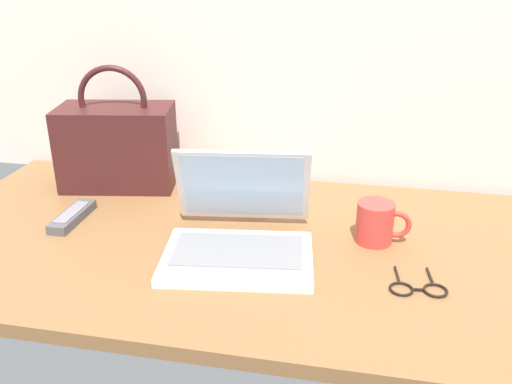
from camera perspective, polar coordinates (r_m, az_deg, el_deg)
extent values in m
cube|color=brown|center=(1.24, 0.91, -5.80)|extent=(1.60, 0.76, 0.03)
cube|color=silver|center=(1.15, -1.92, -6.86)|extent=(0.34, 0.26, 0.02)
cube|color=slate|center=(1.16, -1.86, -6.04)|extent=(0.29, 0.17, 0.00)
cube|color=silver|center=(1.24, -1.34, 0.66)|extent=(0.31, 0.12, 0.19)
cube|color=#A5C6EA|center=(1.23, -1.37, 0.65)|extent=(0.28, 0.10, 0.16)
cylinder|color=red|center=(1.24, 12.18, -3.10)|extent=(0.08, 0.08, 0.09)
torus|color=red|center=(1.25, 14.34, -3.26)|extent=(0.06, 0.01, 0.06)
cube|color=#4C4C51|center=(1.39, -18.44, -2.43)|extent=(0.05, 0.16, 0.02)
cube|color=slate|center=(1.39, -18.51, -1.96)|extent=(0.03, 0.12, 0.00)
torus|color=black|center=(1.10, 14.79, -9.65)|extent=(0.05, 0.05, 0.01)
torus|color=black|center=(1.12, 18.06, -9.63)|extent=(0.05, 0.05, 0.01)
cube|color=black|center=(1.11, 16.44, -9.65)|extent=(0.02, 0.01, 0.00)
cube|color=black|center=(1.14, 14.38, -8.26)|extent=(0.01, 0.06, 0.00)
cube|color=black|center=(1.16, 17.53, -8.26)|extent=(0.01, 0.06, 0.00)
cube|color=#3F1919|center=(1.54, -14.12, 4.54)|extent=(0.32, 0.21, 0.22)
torus|color=#3F1919|center=(1.50, -14.61, 9.23)|extent=(0.18, 0.05, 0.18)
cube|color=#8C4C8C|center=(1.43, -1.66, -0.55)|extent=(0.18, 0.16, 0.02)
cube|color=silver|center=(1.42, -1.67, 0.26)|extent=(0.17, 0.16, 0.02)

